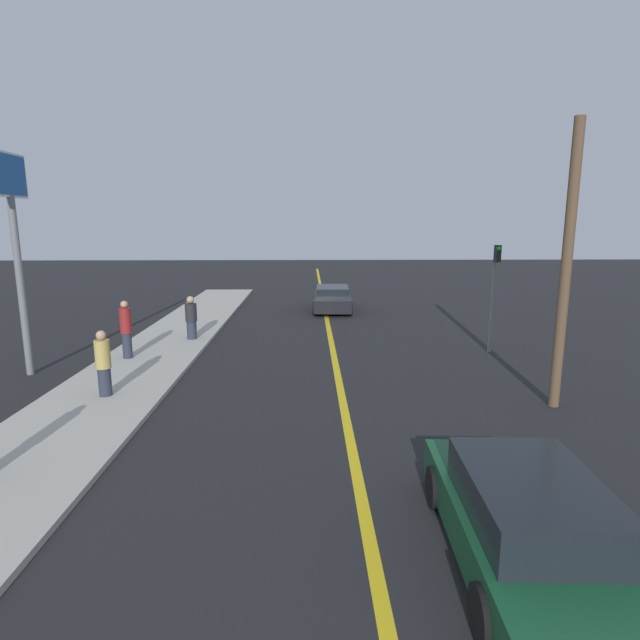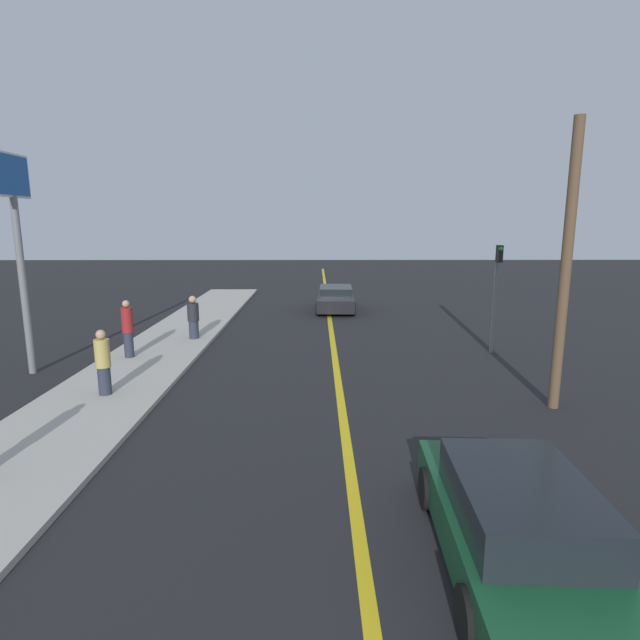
{
  "view_description": "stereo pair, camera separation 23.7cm",
  "coord_description": "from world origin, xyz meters",
  "px_view_note": "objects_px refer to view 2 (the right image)",
  "views": [
    {
      "loc": [
        -0.83,
        -0.25,
        4.3
      ],
      "look_at": [
        -0.49,
        14.26,
        1.49
      ],
      "focal_mm": 28.0,
      "sensor_mm": 36.0,
      "label": 1
    },
    {
      "loc": [
        -0.59,
        -0.26,
        4.3
      ],
      "look_at": [
        -0.49,
        14.26,
        1.49
      ],
      "focal_mm": 28.0,
      "sensor_mm": 36.0,
      "label": 2
    }
  ],
  "objects_px": {
    "car_near_right_lane": "(514,523)",
    "pedestrian_far_standing": "(128,329)",
    "pedestrian_mid_group": "(103,362)",
    "pedestrian_by_sign": "(193,318)",
    "car_ahead_center": "(336,299)",
    "traffic_light": "(496,287)",
    "roadside_sign": "(15,217)",
    "utility_pole": "(566,269)"
  },
  "relations": [
    {
      "from": "car_near_right_lane",
      "to": "roadside_sign",
      "type": "height_order",
      "value": "roadside_sign"
    },
    {
      "from": "car_ahead_center",
      "to": "roadside_sign",
      "type": "distance_m",
      "value": 14.62
    },
    {
      "from": "car_ahead_center",
      "to": "pedestrian_by_sign",
      "type": "distance_m",
      "value": 8.64
    },
    {
      "from": "car_near_right_lane",
      "to": "pedestrian_by_sign",
      "type": "height_order",
      "value": "pedestrian_by_sign"
    },
    {
      "from": "car_near_right_lane",
      "to": "pedestrian_far_standing",
      "type": "distance_m",
      "value": 12.95
    },
    {
      "from": "roadside_sign",
      "to": "pedestrian_far_standing",
      "type": "bearing_deg",
      "value": 29.29
    },
    {
      "from": "roadside_sign",
      "to": "pedestrian_mid_group",
      "type": "bearing_deg",
      "value": -35.91
    },
    {
      "from": "traffic_light",
      "to": "utility_pole",
      "type": "bearing_deg",
      "value": -93.17
    },
    {
      "from": "car_near_right_lane",
      "to": "utility_pole",
      "type": "bearing_deg",
      "value": 63.42
    },
    {
      "from": "pedestrian_mid_group",
      "to": "traffic_light",
      "type": "distance_m",
      "value": 12.09
    },
    {
      "from": "car_ahead_center",
      "to": "pedestrian_far_standing",
      "type": "bearing_deg",
      "value": -124.7
    },
    {
      "from": "car_near_right_lane",
      "to": "pedestrian_by_sign",
      "type": "xyz_separation_m",
      "value": [
        -7.02,
        12.44,
        0.28
      ]
    },
    {
      "from": "roadside_sign",
      "to": "traffic_light",
      "type": "bearing_deg",
      "value": 8.75
    },
    {
      "from": "car_ahead_center",
      "to": "pedestrian_by_sign",
      "type": "xyz_separation_m",
      "value": [
        -5.5,
        -6.66,
        0.3
      ]
    },
    {
      "from": "car_near_right_lane",
      "to": "pedestrian_far_standing",
      "type": "xyz_separation_m",
      "value": [
        -8.44,
        9.81,
        0.42
      ]
    },
    {
      "from": "pedestrian_mid_group",
      "to": "pedestrian_by_sign",
      "type": "xyz_separation_m",
      "value": [
        0.72,
        6.16,
        -0.04
      ]
    },
    {
      "from": "car_near_right_lane",
      "to": "roadside_sign",
      "type": "relative_size",
      "value": 0.68
    },
    {
      "from": "car_ahead_center",
      "to": "utility_pole",
      "type": "relative_size",
      "value": 0.64
    },
    {
      "from": "pedestrian_mid_group",
      "to": "pedestrian_by_sign",
      "type": "height_order",
      "value": "pedestrian_mid_group"
    },
    {
      "from": "pedestrian_by_sign",
      "to": "roadside_sign",
      "type": "height_order",
      "value": "roadside_sign"
    },
    {
      "from": "pedestrian_mid_group",
      "to": "roadside_sign",
      "type": "xyz_separation_m",
      "value": [
        -3.05,
        2.21,
        3.55
      ]
    },
    {
      "from": "pedestrian_mid_group",
      "to": "pedestrian_far_standing",
      "type": "bearing_deg",
      "value": 101.21
    },
    {
      "from": "car_near_right_lane",
      "to": "car_ahead_center",
      "type": "height_order",
      "value": "car_near_right_lane"
    },
    {
      "from": "pedestrian_mid_group",
      "to": "utility_pole",
      "type": "distance_m",
      "value": 11.18
    },
    {
      "from": "car_near_right_lane",
      "to": "traffic_light",
      "type": "height_order",
      "value": "traffic_light"
    },
    {
      "from": "pedestrian_mid_group",
      "to": "pedestrian_far_standing",
      "type": "relative_size",
      "value": 0.9
    },
    {
      "from": "pedestrian_mid_group",
      "to": "utility_pole",
      "type": "xyz_separation_m",
      "value": [
        10.91,
        -0.66,
        2.36
      ]
    },
    {
      "from": "car_ahead_center",
      "to": "pedestrian_far_standing",
      "type": "height_order",
      "value": "pedestrian_far_standing"
    },
    {
      "from": "pedestrian_far_standing",
      "to": "traffic_light",
      "type": "xyz_separation_m",
      "value": [
        11.88,
        0.87,
        1.21
      ]
    },
    {
      "from": "car_ahead_center",
      "to": "traffic_light",
      "type": "height_order",
      "value": "traffic_light"
    },
    {
      "from": "utility_pole",
      "to": "pedestrian_far_standing",
      "type": "bearing_deg",
      "value": 160.16
    },
    {
      "from": "pedestrian_mid_group",
      "to": "pedestrian_by_sign",
      "type": "distance_m",
      "value": 6.21
    },
    {
      "from": "car_near_right_lane",
      "to": "traffic_light",
      "type": "relative_size",
      "value": 1.16
    },
    {
      "from": "pedestrian_far_standing",
      "to": "traffic_light",
      "type": "bearing_deg",
      "value": 4.19
    },
    {
      "from": "car_near_right_lane",
      "to": "pedestrian_mid_group",
      "type": "relative_size",
      "value": 2.55
    },
    {
      "from": "traffic_light",
      "to": "utility_pole",
      "type": "height_order",
      "value": "utility_pole"
    },
    {
      "from": "pedestrian_far_standing",
      "to": "roadside_sign",
      "type": "bearing_deg",
      "value": -150.71
    },
    {
      "from": "pedestrian_by_sign",
      "to": "traffic_light",
      "type": "distance_m",
      "value": 10.69
    },
    {
      "from": "pedestrian_mid_group",
      "to": "roadside_sign",
      "type": "relative_size",
      "value": 0.27
    },
    {
      "from": "pedestrian_by_sign",
      "to": "utility_pole",
      "type": "distance_m",
      "value": 12.49
    },
    {
      "from": "car_near_right_lane",
      "to": "utility_pole",
      "type": "distance_m",
      "value": 6.98
    },
    {
      "from": "pedestrian_by_sign",
      "to": "roadside_sign",
      "type": "xyz_separation_m",
      "value": [
        -3.78,
        -3.95,
        3.59
      ]
    }
  ]
}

